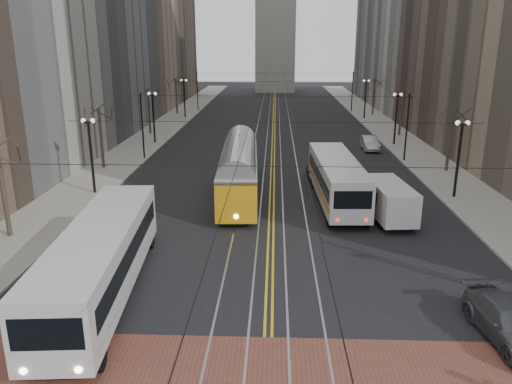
# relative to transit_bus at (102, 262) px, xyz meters

# --- Properties ---
(ground) EXTENTS (260.00, 260.00, 0.00)m
(ground) POSITION_rel_transit_bus_xyz_m (7.66, -2.16, -1.69)
(ground) COLOR black
(ground) RESTS_ON ground
(sidewalk_left) EXTENTS (5.00, 140.00, 0.15)m
(sidewalk_left) POSITION_rel_transit_bus_xyz_m (-7.34, 42.84, -1.62)
(sidewalk_left) COLOR gray
(sidewalk_left) RESTS_ON ground
(sidewalk_right) EXTENTS (5.00, 140.00, 0.15)m
(sidewalk_right) POSITION_rel_transit_bus_xyz_m (22.66, 42.84, -1.62)
(sidewalk_right) COLOR gray
(sidewalk_right) RESTS_ON ground
(streetcar_rails) EXTENTS (4.80, 130.00, 0.02)m
(streetcar_rails) POSITION_rel_transit_bus_xyz_m (7.66, 42.84, -1.69)
(streetcar_rails) COLOR gray
(streetcar_rails) RESTS_ON ground
(centre_lines) EXTENTS (0.42, 130.00, 0.01)m
(centre_lines) POSITION_rel_transit_bus_xyz_m (7.66, 42.84, -1.68)
(centre_lines) COLOR gold
(centre_lines) RESTS_ON ground
(lamp_posts) EXTENTS (27.60, 57.20, 5.60)m
(lamp_posts) POSITION_rel_transit_bus_xyz_m (7.66, 26.59, 1.11)
(lamp_posts) COLOR black
(lamp_posts) RESTS_ON ground
(street_trees) EXTENTS (31.68, 53.28, 5.60)m
(street_trees) POSITION_rel_transit_bus_xyz_m (7.66, 33.09, 1.11)
(street_trees) COLOR #382D23
(street_trees) RESTS_ON ground
(trolley_wires) EXTENTS (25.96, 120.00, 6.60)m
(trolley_wires) POSITION_rel_transit_bus_xyz_m (7.66, 32.67, 2.08)
(trolley_wires) COLOR black
(trolley_wires) RESTS_ON ground
(transit_bus) EXTENTS (3.85, 13.70, 3.38)m
(transit_bus) POSITION_rel_transit_bus_xyz_m (0.00, 0.00, 0.00)
(transit_bus) COLOR silver
(transit_bus) RESTS_ON ground
(streetcar) EXTENTS (3.27, 14.33, 3.35)m
(streetcar) POSITION_rel_transit_bus_xyz_m (5.16, 15.72, -0.01)
(streetcar) COLOR orange
(streetcar) RESTS_ON ground
(rear_bus) EXTENTS (3.22, 12.55, 3.25)m
(rear_bus) POSITION_rel_transit_bus_xyz_m (12.33, 14.49, -0.07)
(rear_bus) COLOR silver
(rear_bus) RESTS_ON ground
(cargo_van) EXTENTS (2.71, 5.81, 2.49)m
(cargo_van) POSITION_rel_transit_bus_xyz_m (15.36, 10.79, -0.45)
(cargo_van) COLOR silver
(cargo_van) RESTS_ON ground
(sedan_grey) EXTENTS (2.40, 5.16, 1.71)m
(sedan_grey) POSITION_rel_transit_bus_xyz_m (11.66, 19.84, -0.84)
(sedan_grey) COLOR #45484E
(sedan_grey) RESTS_ON ground
(sedan_silver) EXTENTS (1.63, 4.54, 1.49)m
(sedan_silver) POSITION_rel_transit_bus_xyz_m (18.16, 33.37, -0.94)
(sedan_silver) COLOR #A4A6AB
(sedan_silver) RESTS_ON ground
(sedan_parked) EXTENTS (2.58, 5.26, 1.47)m
(sedan_parked) POSITION_rel_transit_bus_xyz_m (17.16, -2.91, -0.95)
(sedan_parked) COLOR #45474D
(sedan_parked) RESTS_ON ground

